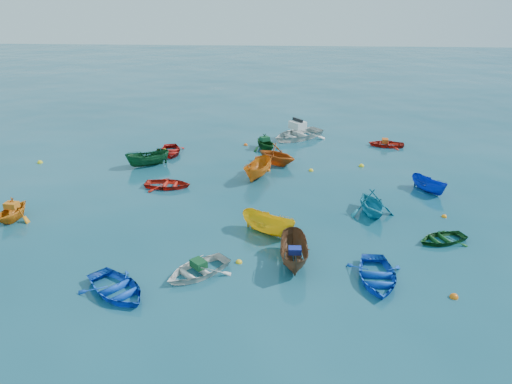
# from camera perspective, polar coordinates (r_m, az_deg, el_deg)

# --- Properties ---
(ground) EXTENTS (160.00, 160.00, 0.00)m
(ground) POSITION_cam_1_polar(r_m,az_deg,el_deg) (25.59, -0.67, -5.22)
(ground) COLOR #0B3E50
(ground) RESTS_ON ground
(dinghy_blue_sw) EXTENTS (4.16, 4.08, 0.71)m
(dinghy_blue_sw) POSITION_cam_1_polar(r_m,az_deg,el_deg) (22.15, -15.56, -11.12)
(dinghy_blue_sw) COLOR blue
(dinghy_blue_sw) RESTS_ON ground
(dinghy_white_near) EXTENTS (3.83, 3.84, 0.66)m
(dinghy_white_near) POSITION_cam_1_polar(r_m,az_deg,el_deg) (22.79, -6.73, -9.29)
(dinghy_white_near) COLOR silver
(dinghy_white_near) RESTS_ON ground
(sampan_brown_mid) EXTENTS (1.40, 3.52, 1.35)m
(sampan_brown_mid) POSITION_cam_1_polar(r_m,az_deg,el_deg) (23.41, 4.39, -8.23)
(sampan_brown_mid) COLOR brown
(sampan_brown_mid) RESTS_ON ground
(dinghy_blue_se) EXTENTS (2.54, 3.50, 0.71)m
(dinghy_blue_se) POSITION_cam_1_polar(r_m,az_deg,el_deg) (22.79, 13.60, -9.83)
(dinghy_blue_se) COLOR blue
(dinghy_blue_se) RESTS_ON ground
(dinghy_orange_w) EXTENTS (2.45, 2.77, 1.35)m
(dinghy_orange_w) POSITION_cam_1_polar(r_m,az_deg,el_deg) (30.50, -25.93, -2.84)
(dinghy_orange_w) COLOR orange
(dinghy_orange_w) RESTS_ON ground
(sampan_yellow_mid) EXTENTS (3.35, 2.77, 1.24)m
(sampan_yellow_mid) POSITION_cam_1_polar(r_m,az_deg,el_deg) (25.96, 1.43, -4.79)
(sampan_yellow_mid) COLOR yellow
(sampan_yellow_mid) RESTS_ON ground
(dinghy_green_e) EXTENTS (3.07, 2.66, 0.53)m
(dinghy_green_e) POSITION_cam_1_polar(r_m,az_deg,el_deg) (26.91, 20.42, -5.31)
(dinghy_green_e) COLOR #104618
(dinghy_green_e) RESTS_ON ground
(dinghy_cyan_se) EXTENTS (3.07, 3.37, 1.53)m
(dinghy_cyan_se) POSITION_cam_1_polar(r_m,az_deg,el_deg) (28.84, 13.02, -2.43)
(dinghy_cyan_se) COLOR teal
(dinghy_cyan_se) RESTS_ON ground
(dinghy_red_nw) EXTENTS (3.02, 2.22, 0.61)m
(dinghy_red_nw) POSITION_cam_1_polar(r_m,az_deg,el_deg) (32.14, -10.03, 0.55)
(dinghy_red_nw) COLOR red
(dinghy_red_nw) RESTS_ON ground
(sampan_orange_n) EXTENTS (2.25, 3.61, 1.31)m
(sampan_orange_n) POSITION_cam_1_polar(r_m,az_deg,el_deg) (33.17, 0.21, 1.64)
(sampan_orange_n) COLOR orange
(sampan_orange_n) RESTS_ON ground
(dinghy_green_n) EXTENTS (3.16, 3.27, 1.32)m
(dinghy_green_n) POSITION_cam_1_polar(r_m,az_deg,el_deg) (38.85, 1.07, 4.90)
(dinghy_green_n) COLOR #0F4316
(dinghy_green_n) RESTS_ON ground
(dinghy_red_ne) EXTENTS (2.97, 2.30, 0.57)m
(dinghy_red_ne) POSITION_cam_1_polar(r_m,az_deg,el_deg) (40.95, 14.62, 5.11)
(dinghy_red_ne) COLOR red
(dinghy_red_ne) RESTS_ON ground
(sampan_blue_far) EXTENTS (2.28, 2.77, 1.02)m
(sampan_blue_far) POSITION_cam_1_polar(r_m,az_deg,el_deg) (32.82, 19.06, 0.06)
(sampan_blue_far) COLOR #0E2EB4
(sampan_blue_far) RESTS_ON ground
(dinghy_red_far) EXTENTS (2.88, 3.51, 0.64)m
(dinghy_red_far) POSITION_cam_1_polar(r_m,az_deg,el_deg) (38.41, -9.71, 4.35)
(dinghy_red_far) COLOR #AC120E
(dinghy_red_far) RESTS_ON ground
(dinghy_orange_far) EXTENTS (4.08, 3.98, 1.63)m
(dinghy_orange_far) POSITION_cam_1_polar(r_m,az_deg,el_deg) (35.71, 2.35, 3.22)
(dinghy_orange_far) COLOR #BB4D11
(dinghy_orange_far) RESTS_ON ground
(sampan_green_far) EXTENTS (3.29, 2.54, 1.20)m
(sampan_green_far) POSITION_cam_1_polar(r_m,az_deg,el_deg) (36.13, -12.19, 2.94)
(sampan_green_far) COLOR #104824
(sampan_green_far) RESTS_ON ground
(motorboat_white) EXTENTS (5.80, 5.65, 1.58)m
(motorboat_white) POSITION_cam_1_polar(r_m,az_deg,el_deg) (41.78, 4.73, 6.15)
(motorboat_white) COLOR silver
(motorboat_white) RESTS_ON ground
(tarp_green_a) EXTENTS (0.85, 0.85, 0.33)m
(tarp_green_a) POSITION_cam_1_polar(r_m,az_deg,el_deg) (22.57, -6.58, -8.14)
(tarp_green_a) COLOR #114724
(tarp_green_a) RESTS_ON dinghy_white_near
(tarp_blue_a) EXTENTS (0.59, 0.46, 0.28)m
(tarp_blue_a) POSITION_cam_1_polar(r_m,az_deg,el_deg) (22.87, 4.46, -6.68)
(tarp_blue_a) COLOR navy
(tarp_blue_a) RESTS_ON sampan_brown_mid
(tarp_orange_a) EXTENTS (0.73, 0.59, 0.33)m
(tarp_orange_a) POSITION_cam_1_polar(r_m,az_deg,el_deg) (30.21, -26.16, -1.37)
(tarp_orange_a) COLOR orange
(tarp_orange_a) RESTS_ON dinghy_orange_w
(tarp_green_b) EXTENTS (0.84, 0.78, 0.33)m
(tarp_green_b) POSITION_cam_1_polar(r_m,az_deg,el_deg) (38.69, 1.01, 6.10)
(tarp_green_b) COLOR #134F2A
(tarp_green_b) RESTS_ON dinghy_green_n
(tarp_orange_b) EXTENTS (0.55, 0.68, 0.30)m
(tarp_orange_b) POSITION_cam_1_polar(r_m,az_deg,el_deg) (40.82, 14.54, 5.70)
(tarp_orange_b) COLOR #D15015
(tarp_orange_b) RESTS_ON dinghy_red_ne
(buoy_ye_a) EXTENTS (0.31, 0.31, 0.31)m
(buoy_ye_a) POSITION_cam_1_polar(r_m,az_deg,el_deg) (23.48, -1.97, -8.06)
(buoy_ye_a) COLOR yellow
(buoy_ye_a) RESTS_ON ground
(buoy_or_b) EXTENTS (0.37, 0.37, 0.37)m
(buoy_or_b) POSITION_cam_1_polar(r_m,az_deg,el_deg) (22.69, 21.67, -11.13)
(buoy_or_b) COLOR orange
(buoy_or_b) RESTS_ON ground
(buoy_ye_b) EXTENTS (0.39, 0.39, 0.39)m
(buoy_ye_b) POSITION_cam_1_polar(r_m,az_deg,el_deg) (39.12, -23.45, 3.07)
(buoy_ye_b) COLOR yellow
(buoy_ye_b) RESTS_ON ground
(buoy_or_c) EXTENTS (0.32, 0.32, 0.32)m
(buoy_or_c) POSITION_cam_1_polar(r_m,az_deg,el_deg) (34.40, 1.39, 2.44)
(buoy_or_c) COLOR orange
(buoy_or_c) RESTS_ON ground
(buoy_ye_c) EXTENTS (0.33, 0.33, 0.33)m
(buoy_ye_c) POSITION_cam_1_polar(r_m,az_deg,el_deg) (34.58, 6.30, 2.41)
(buoy_ye_c) COLOR yellow
(buoy_ye_c) RESTS_ON ground
(buoy_or_d) EXTENTS (0.30, 0.30, 0.30)m
(buoy_or_d) POSITION_cam_1_polar(r_m,az_deg,el_deg) (29.64, 20.70, -2.68)
(buoy_or_d) COLOR orange
(buoy_or_d) RESTS_ON ground
(buoy_ye_d) EXTENTS (0.37, 0.37, 0.37)m
(buoy_ye_d) POSITION_cam_1_polar(r_m,az_deg,el_deg) (39.12, -10.41, 4.65)
(buoy_ye_d) COLOR yellow
(buoy_ye_d) RESTS_ON ground
(buoy_or_e) EXTENTS (0.33, 0.33, 0.33)m
(buoy_or_e) POSITION_cam_1_polar(r_m,az_deg,el_deg) (39.83, -1.19, 5.37)
(buoy_or_e) COLOR #EF540D
(buoy_or_e) RESTS_ON ground
(buoy_ye_e) EXTENTS (0.38, 0.38, 0.38)m
(buoy_ye_e) POSITION_cam_1_polar(r_m,az_deg,el_deg) (36.00, 11.95, 2.89)
(buoy_ye_e) COLOR yellow
(buoy_ye_e) RESTS_ON ground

